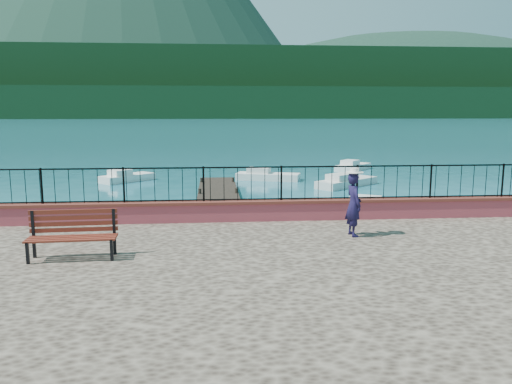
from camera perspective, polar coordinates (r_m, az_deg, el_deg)
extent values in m
plane|color=#19596B|center=(11.29, 6.98, -13.18)|extent=(2000.00, 2000.00, 0.00)
cube|color=#A23A44|center=(14.36, 4.07, -2.04)|extent=(28.00, 0.46, 0.58)
cube|color=black|center=(14.23, 4.11, 0.98)|extent=(27.00, 0.05, 0.95)
cube|color=#2D231C|center=(22.59, -4.29, -1.36)|extent=(2.00, 16.00, 0.30)
cube|color=black|center=(310.25, -4.60, 10.08)|extent=(900.00, 60.00, 18.00)
cube|color=black|center=(370.63, -4.69, 11.95)|extent=(900.00, 120.00, 44.00)
ellipsoid|color=#142D23|center=(611.99, 16.54, 8.46)|extent=(448.00, 384.00, 180.00)
cube|color=black|center=(11.24, -20.23, -6.11)|extent=(1.85, 0.65, 0.46)
cube|color=maroon|center=(11.39, -20.08, -3.27)|extent=(1.83, 0.17, 0.56)
imported|color=#161134|center=(12.63, 11.10, -1.41)|extent=(0.45, 0.62, 1.59)
cylinder|color=white|center=(12.50, 11.22, 2.44)|extent=(0.44, 0.44, 0.12)
cube|color=silver|center=(20.43, -19.31, -2.27)|extent=(4.11, 3.00, 0.80)
cube|color=silver|center=(21.23, 13.66, -1.59)|extent=(3.57, 2.86, 0.80)
cube|color=silver|center=(29.23, 10.35, 1.43)|extent=(4.19, 3.74, 0.80)
cube|color=silver|center=(31.76, -14.52, 1.90)|extent=(3.29, 3.28, 0.80)
cube|color=silver|center=(31.41, 1.38, 2.12)|extent=(4.15, 2.44, 0.80)
cube|color=silver|center=(37.38, 11.03, 3.09)|extent=(3.27, 3.49, 0.80)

